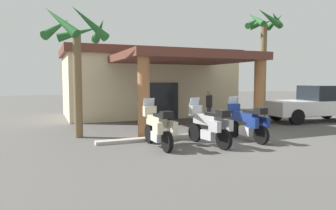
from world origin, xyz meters
TOP-DOWN VIEW (x-y plane):
  - ground_plane at (0.00, 0.00)m, footprint 80.00×80.00m
  - motel_building at (0.05, 8.82)m, footprint 10.78×11.15m
  - motorcycle_cream at (-2.98, -0.33)m, footprint 0.71×2.21m
  - motorcycle_silver at (-1.25, -0.73)m, footprint 0.81×2.21m
  - motorcycle_blue at (0.48, -0.56)m, footprint 0.72×2.21m
  - pedestrian at (1.45, 3.79)m, footprint 0.44×0.36m
  - pickup_truck_white at (7.25, 2.37)m, footprint 5.40×2.56m
  - palm_tree_roadside at (-5.15, 2.60)m, footprint 2.54×2.62m
  - palm_tree_near_portico at (5.40, 4.39)m, footprint 2.00×2.20m
  - curb_strip at (-1.25, 0.90)m, footprint 7.19×0.36m

SIDE VIEW (x-z plane):
  - ground_plane at x=0.00m, z-range 0.00..0.00m
  - curb_strip at x=-1.25m, z-range 0.00..0.12m
  - motorcycle_cream at x=-2.98m, z-range -0.11..1.50m
  - motorcycle_silver at x=-1.25m, z-range -0.11..1.50m
  - motorcycle_blue at x=0.48m, z-range -0.11..1.50m
  - pickup_truck_white at x=7.25m, z-range -0.04..1.91m
  - pedestrian at x=1.45m, z-range 0.14..1.86m
  - motel_building at x=0.05m, z-range 0.08..4.20m
  - palm_tree_roadside at x=-5.15m, z-range 1.16..6.18m
  - palm_tree_near_portico at x=5.40m, z-range 1.37..7.61m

